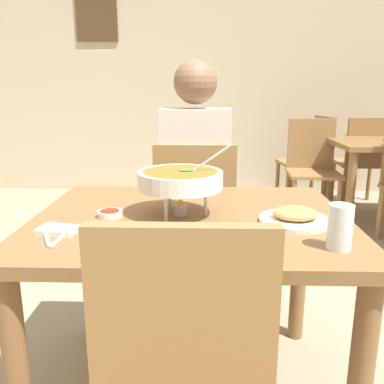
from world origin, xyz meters
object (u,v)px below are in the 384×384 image
object	(u,v)px
dining_table_main	(191,246)
diner_main	(195,170)
drink_glass	(340,229)
chair_bg_corner	(312,156)
chair_diner_main	(195,214)
chair_bg_right	(363,157)
appetizer_plate	(295,217)
chair_bg_window	(312,163)
sauce_dish	(110,213)
rice_plate	(224,240)
curry_bowl	(180,180)

from	to	relation	value
dining_table_main	diner_main	xyz separation A→B (m)	(0.00, 0.76, 0.13)
drink_glass	chair_bg_corner	distance (m)	3.10
chair_diner_main	chair_bg_right	size ratio (longest dim) A/B	1.00
appetizer_plate	chair_bg_window	distance (m)	2.45
diner_main	drink_glass	size ratio (longest dim) A/B	10.08
dining_table_main	chair_bg_right	size ratio (longest dim) A/B	1.23
appetizer_plate	sauce_dish	distance (m)	0.64
sauce_dish	chair_bg_window	xyz separation A→B (m)	(1.31, 2.29, -0.23)
rice_plate	curry_bowl	bearing A→B (deg)	115.69
sauce_dish	rice_plate	bearing A→B (deg)	-34.65
dining_table_main	chair_bg_right	xyz separation A→B (m)	(1.61, 2.63, -0.11)
diner_main	rice_plate	xyz separation A→B (m)	(0.10, -1.05, 0.00)
dining_table_main	curry_bowl	distance (m)	0.25
dining_table_main	chair_bg_window	size ratio (longest dim) A/B	1.23
dining_table_main	chair_bg_window	world-z (taller)	chair_bg_window
chair_diner_main	rice_plate	size ratio (longest dim) A/B	3.75
dining_table_main	chair_diner_main	world-z (taller)	chair_diner_main
chair_diner_main	sauce_dish	world-z (taller)	chair_diner_main
dining_table_main	chair_diner_main	bearing A→B (deg)	90.00
chair_diner_main	chair_bg_window	bearing A→B (deg)	56.68
diner_main	chair_bg_window	xyz separation A→B (m)	(1.02, 1.52, -0.24)
dining_table_main	curry_bowl	bearing A→B (deg)	162.83
curry_bowl	chair_bg_right	size ratio (longest dim) A/B	0.37
diner_main	drink_glass	xyz separation A→B (m)	(0.43, -1.06, 0.04)
drink_glass	chair_diner_main	bearing A→B (deg)	112.72
dining_table_main	drink_glass	world-z (taller)	drink_glass
curry_bowl	chair_bg_right	bearing A→B (deg)	57.82
dining_table_main	chair_bg_window	distance (m)	2.50
dining_table_main	rice_plate	bearing A→B (deg)	-69.69
dining_table_main	appetizer_plate	xyz separation A→B (m)	(0.35, -0.06, 0.13)
chair_diner_main	chair_bg_window	xyz separation A→B (m)	(1.02, 1.55, 0.00)
chair_diner_main	drink_glass	xyz separation A→B (m)	(0.43, -1.02, 0.28)
appetizer_plate	chair_bg_window	xyz separation A→B (m)	(0.67, 2.34, -0.24)
curry_bowl	chair_bg_right	xyz separation A→B (m)	(1.65, 2.62, -0.35)
diner_main	curry_bowl	world-z (taller)	diner_main
chair_bg_corner	diner_main	bearing A→B (deg)	-120.13
dining_table_main	curry_bowl	size ratio (longest dim) A/B	3.34
chair_diner_main	chair_bg_window	distance (m)	1.86
curry_bowl	rice_plate	world-z (taller)	curry_bowl
rice_plate	sauce_dish	xyz separation A→B (m)	(-0.39, 0.27, -0.01)
rice_plate	chair_bg_right	distance (m)	3.29
dining_table_main	curry_bowl	xyz separation A→B (m)	(-0.04, 0.01, 0.24)
diner_main	dining_table_main	bearing A→B (deg)	-90.00
diner_main	sauce_dish	bearing A→B (deg)	-110.35
diner_main	sauce_dish	distance (m)	0.83
appetizer_plate	diner_main	bearing A→B (deg)	113.26
chair_diner_main	curry_bowl	bearing A→B (deg)	-92.94
chair_bg_corner	chair_bg_window	xyz separation A→B (m)	(-0.11, -0.43, 0.00)
chair_diner_main	chair_bg_right	xyz separation A→B (m)	(1.61, 1.90, 0.00)
curry_bowl	chair_bg_corner	xyz separation A→B (m)	(1.17, 2.70, -0.35)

